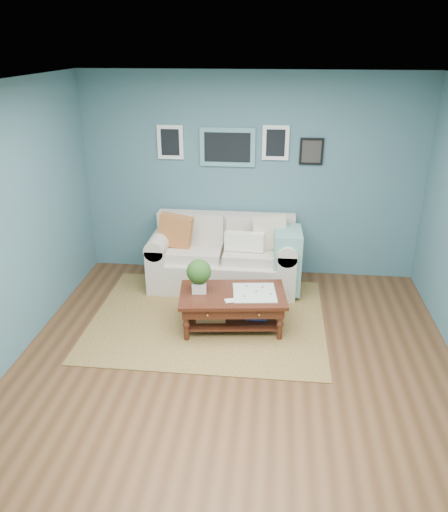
# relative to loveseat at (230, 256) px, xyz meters

# --- Properties ---
(room_shell) EXTENTS (5.00, 5.02, 2.70)m
(room_shell) POSITION_rel_loveseat_xyz_m (0.22, -1.97, 0.95)
(room_shell) COLOR brown
(room_shell) RESTS_ON ground
(area_rug) EXTENTS (2.70, 2.16, 0.01)m
(area_rug) POSITION_rel_loveseat_xyz_m (-0.17, -0.94, -0.40)
(area_rug) COLOR brown
(area_rug) RESTS_ON ground
(loveseat) EXTENTS (1.95, 0.89, 1.00)m
(loveseat) POSITION_rel_loveseat_xyz_m (0.00, 0.00, 0.00)
(loveseat) COLOR beige
(loveseat) RESTS_ON ground
(coffee_table) EXTENTS (1.25, 0.82, 0.82)m
(coffee_table) POSITION_rel_loveseat_xyz_m (0.07, -1.10, -0.04)
(coffee_table) COLOR #34120D
(coffee_table) RESTS_ON ground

